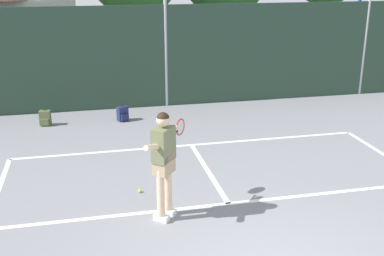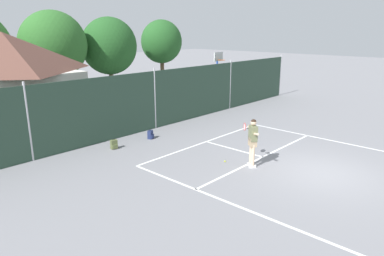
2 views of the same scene
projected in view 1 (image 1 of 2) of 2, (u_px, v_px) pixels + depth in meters
The scene contains 6 objects.
chainlink_fence at pixel (166, 57), 14.03m from camera, with size 26.09×0.09×3.14m.
basketball_hoop at pixel (359, 18), 16.66m from camera, with size 0.90×0.67×3.55m.
tennis_player at pixel (164, 156), 7.68m from camera, with size 0.88×1.21×1.85m.
tennis_ball at pixel (140, 191), 8.90m from camera, with size 0.07×0.07×0.07m, color #CCE033.
backpack_olive at pixel (45, 118), 12.63m from camera, with size 0.31×0.28×0.46m.
backpack_navy at pixel (123, 114), 13.01m from camera, with size 0.33×0.32×0.46m.
Camera 1 is at (-2.29, -4.80, 4.01)m, focal length 44.50 mm.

